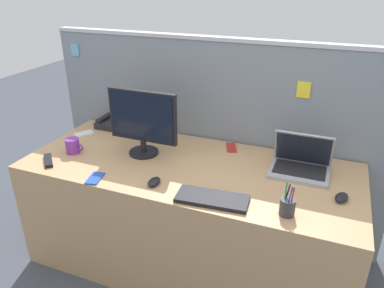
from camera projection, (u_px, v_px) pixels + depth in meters
name	position (u px, v px, depth m)	size (l,w,h in m)	color
ground_plane	(189.00, 259.00, 2.54)	(10.00, 10.00, 0.00)	#424751
desk	(189.00, 215.00, 2.38)	(2.01, 0.83, 0.73)	tan
cubicle_divider	(213.00, 139.00, 2.62)	(2.38, 0.08, 1.42)	gray
desktop_monitor	(143.00, 120.00, 2.28)	(0.45, 0.19, 0.41)	black
laptop	(301.00, 162.00, 2.14)	(0.33, 0.26, 0.23)	#9EA0A8
desk_phone	(112.00, 123.00, 2.76)	(0.21, 0.18, 0.08)	#232328
keyboard_main	(212.00, 199.00, 1.88)	(0.37, 0.15, 0.02)	black
computer_mouse_right_hand	(342.00, 197.00, 1.88)	(0.06, 0.10, 0.03)	black
computer_mouse_left_hand	(154.00, 182.00, 2.02)	(0.06, 0.10, 0.03)	black
pen_cup	(287.00, 206.00, 1.75)	(0.07, 0.07, 0.18)	#333338
cell_phone_white_slab	(84.00, 134.00, 2.65)	(0.07, 0.13, 0.01)	silver
cell_phone_red_case	(231.00, 148.00, 2.44)	(0.06, 0.14, 0.01)	#B22323
cell_phone_blue_case	(95.00, 178.00, 2.08)	(0.07, 0.13, 0.01)	blue
tv_remote	(48.00, 161.00, 2.26)	(0.04, 0.17, 0.02)	black
coffee_mug	(73.00, 146.00, 2.36)	(0.13, 0.09, 0.10)	purple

